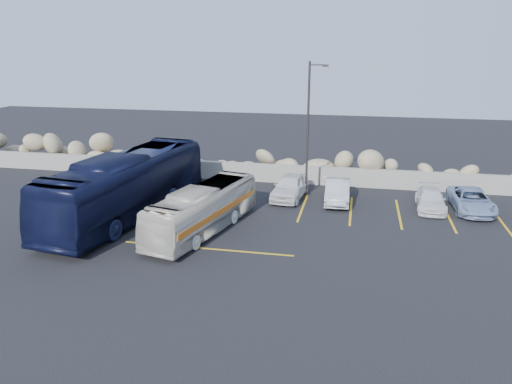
% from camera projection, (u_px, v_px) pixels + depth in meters
% --- Properties ---
extents(ground, '(90.00, 90.00, 0.00)m').
position_uv_depth(ground, '(227.00, 252.00, 22.38)').
color(ground, black).
rests_on(ground, ground).
extents(seawall, '(60.00, 0.40, 1.20)m').
position_uv_depth(seawall, '(273.00, 173.00, 33.45)').
color(seawall, gray).
rests_on(seawall, ground).
extents(riprap_pile, '(54.00, 2.80, 2.60)m').
position_uv_depth(riprap_pile, '(276.00, 159.00, 34.37)').
color(riprap_pile, '#9E8568').
rests_on(riprap_pile, ground).
extents(parking_lines, '(18.16, 9.36, 0.01)m').
position_uv_depth(parking_lines, '(338.00, 218.00, 26.69)').
color(parking_lines, gold).
rests_on(parking_lines, ground).
extents(lamppost, '(1.14, 0.18, 8.00)m').
position_uv_depth(lamppost, '(309.00, 126.00, 29.54)').
color(lamppost, '#2E2B29').
rests_on(lamppost, ground).
extents(vintage_bus, '(3.75, 8.45, 2.29)m').
position_uv_depth(vintage_bus, '(203.00, 209.00, 24.56)').
color(vintage_bus, beige).
rests_on(vintage_bus, ground).
extents(tour_coach, '(4.48, 12.62, 3.44)m').
position_uv_depth(tour_coach, '(127.00, 186.00, 26.54)').
color(tour_coach, black).
rests_on(tour_coach, ground).
extents(car_a, '(2.11, 4.37, 1.44)m').
position_uv_depth(car_a, '(290.00, 187.00, 29.94)').
color(car_a, silver).
rests_on(car_a, ground).
extents(car_b, '(1.51, 3.99, 1.30)m').
position_uv_depth(car_b, '(337.00, 191.00, 29.21)').
color(car_b, silver).
rests_on(car_b, ground).
extents(car_c, '(1.66, 3.81, 1.09)m').
position_uv_depth(car_c, '(431.00, 200.00, 28.02)').
color(car_c, silver).
rests_on(car_c, ground).
extents(car_d, '(2.22, 4.46, 1.21)m').
position_uv_depth(car_d, '(471.00, 200.00, 27.70)').
color(car_d, '#8599BC').
rests_on(car_d, ground).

